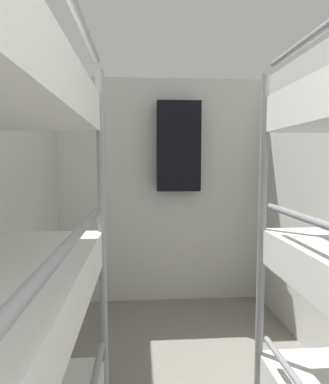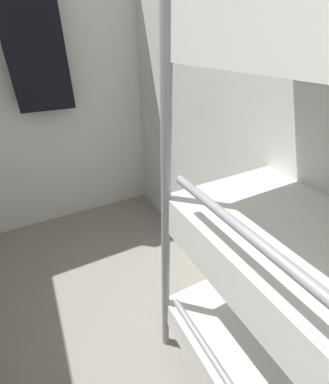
{
  "view_description": "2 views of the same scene",
  "coord_description": "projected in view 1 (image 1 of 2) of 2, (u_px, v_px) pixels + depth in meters",
  "views": [
    {
      "loc": [
        -0.24,
        0.47,
        1.49
      ],
      "look_at": [
        -0.03,
        3.31,
        1.23
      ],
      "focal_mm": 32.0,
      "sensor_mm": 36.0,
      "label": 1
    },
    {
      "loc": [
        -0.01,
        1.45,
        1.71
      ],
      "look_at": [
        0.64,
        2.68,
        0.87
      ],
      "focal_mm": 24.0,
      "sensor_mm": 36.0,
      "label": 2
    }
  ],
  "objects": [
    {
      "name": "wall_back",
      "position": [
        162.0,
        192.0,
        3.62
      ],
      "size": [
        2.26,
        0.06,
        2.34
      ],
      "color": "silver",
      "rests_on": "ground_plane"
    },
    {
      "name": "hanging_coat",
      "position": [
        179.0,
        146.0,
        3.44
      ],
      "size": [
        0.44,
        0.12,
        0.9
      ],
      "color": "black"
    }
  ]
}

